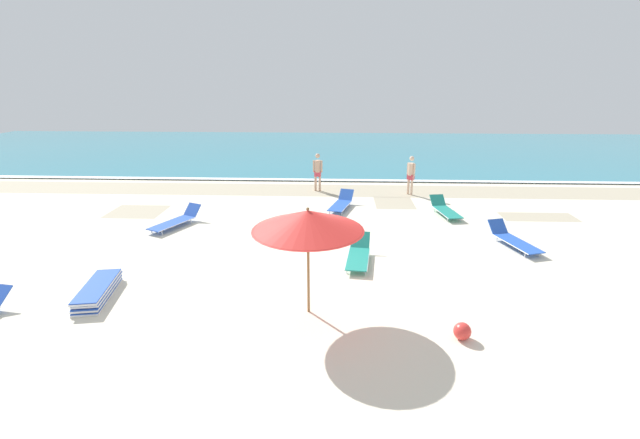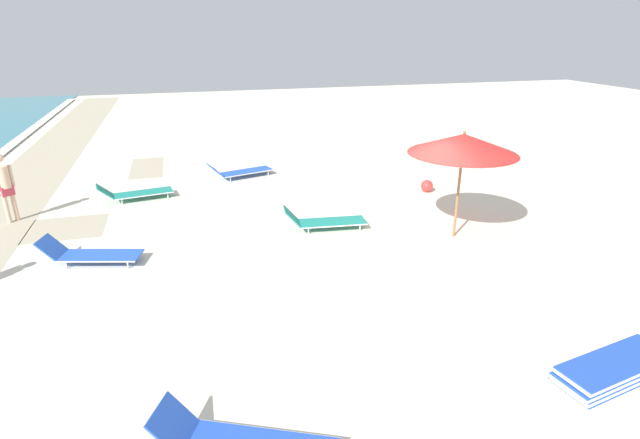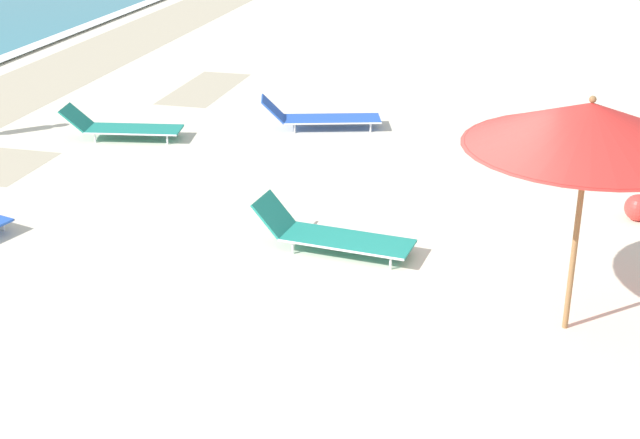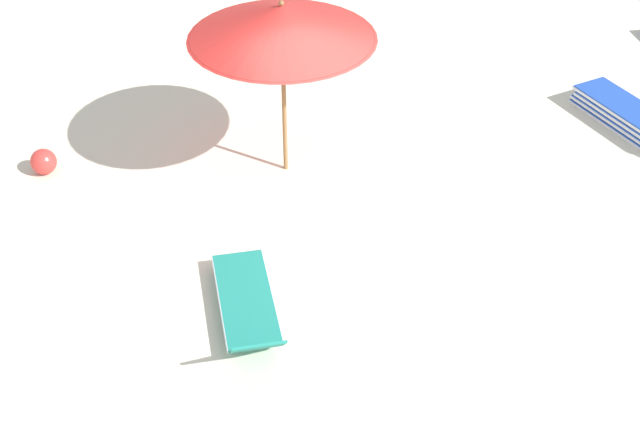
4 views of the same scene
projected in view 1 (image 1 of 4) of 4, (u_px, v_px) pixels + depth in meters
ground_plane at (294, 281)px, 11.51m from camera, size 60.00×60.00×0.16m
ocean_water at (322, 150)px, 30.89m from camera, size 60.00×19.05×0.07m
beach_umbrella at (308, 221)px, 9.18m from camera, size 2.45×2.45×2.52m
lounger_stack at (98, 291)px, 10.50m from camera, size 0.93×1.99×0.32m
sun_lounger_under_umbrella at (176, 220)px, 15.41m from camera, size 1.46×2.20×0.59m
sun_lounger_near_water_left at (445, 209)px, 16.67m from camera, size 0.94×2.10×0.55m
sun_lounger_near_water_right at (358, 254)px, 12.48m from camera, size 0.82×2.06×0.60m
sun_lounger_mid_beach_solo at (341, 203)px, 17.46m from camera, size 1.12×2.11×0.57m
sun_lounger_mid_beach_pair_a at (513, 239)px, 13.62m from camera, size 1.18×2.20×0.58m
beachgoer_wading_adult at (411, 173)px, 19.22m from camera, size 0.33×0.36×1.76m
beachgoer_shoreline_child at (318, 170)px, 19.85m from camera, size 0.45×0.27×1.76m
beach_ball at (462, 331)px, 8.81m from camera, size 0.36×0.36×0.36m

